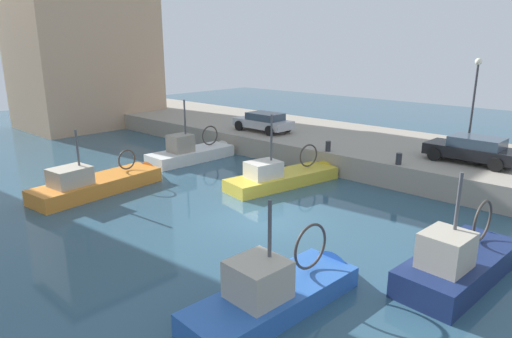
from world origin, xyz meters
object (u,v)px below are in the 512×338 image
Objects in this scene: fishing_boat_orange at (104,188)px; mooring_bollard_south at (399,159)px; fishing_boat_white at (196,157)px; fishing_boat_navy at (462,271)px; fishing_boat_blue at (283,298)px; mooring_bollard_mid at (328,146)px; parked_car_black at (473,149)px; quay_streetlamp at (475,89)px; fishing_boat_yellow at (288,181)px; parked_car_silver at (264,122)px.

mooring_bollard_south is at bearing -45.85° from fishing_boat_orange.
fishing_boat_navy is (-3.70, -16.80, 0.01)m from fishing_boat_white.
fishing_boat_white is 16.20m from fishing_boat_blue.
mooring_bollard_south is at bearing -75.76° from fishing_boat_white.
mooring_bollard_mid is (0.00, 4.00, 0.00)m from mooring_bollard_south.
mooring_bollard_mid is at bearing -68.73° from fishing_boat_white.
parked_car_black is 4.08m from quay_streetlamp.
fishing_boat_yellow is 10.74m from fishing_boat_blue.
fishing_boat_orange is 1.16× the size of fishing_boat_blue.
mooring_bollard_south is (11.40, 2.31, 1.32)m from fishing_boat_blue.
mooring_bollard_mid is at bearing -6.49° from fishing_boat_yellow.
fishing_boat_blue reaches higher than parked_car_black.
fishing_boat_blue is 17.61m from quay_streetlamp.
fishing_boat_white is 1.48× the size of parked_car_black.
quay_streetlamp reaches higher than mooring_bollard_south.
fishing_boat_yellow is 1.21× the size of fishing_boat_navy.
quay_streetlamp is (8.56, -12.76, 4.32)m from fishing_boat_white.
fishing_boat_navy is 8.59m from mooring_bollard_south.
fishing_boat_orange is at bearing 143.68° from quay_streetlamp.
fishing_boat_white is at bearing 166.25° from parked_car_silver.
fishing_boat_white is 0.88× the size of fishing_boat_yellow.
quay_streetlamp is at bearing -36.32° from fishing_boat_orange.
fishing_boat_orange reaches higher than fishing_boat_blue.
fishing_boat_white is at bearing 112.00° from parked_car_black.
fishing_boat_yellow is (6.80, -5.72, -0.00)m from fishing_boat_orange.
fishing_boat_navy is at bearing -161.77° from quay_streetlamp.
parked_car_silver is (11.64, 0.26, 1.73)m from fishing_boat_orange.
fishing_boat_yellow is 1.15× the size of fishing_boat_blue.
parked_car_silver is 0.83× the size of quay_streetlamp.
fishing_boat_navy is at bearing -162.77° from parked_car_black.
parked_car_black is at bearing -86.29° from parked_car_silver.
fishing_boat_blue is at bearing -141.76° from fishing_boat_yellow.
fishing_boat_navy is 1.19× the size of quay_streetlamp.
quay_streetlamp is (17.05, 1.04, 4.30)m from fishing_boat_blue.
fishing_boat_yellow reaches higher than fishing_boat_navy.
mooring_bollard_south is at bearing 11.48° from fishing_boat_blue.
mooring_bollard_mid is (-1.88, -6.32, -0.37)m from parked_car_silver.
parked_car_black is at bearing -0.45° from fishing_boat_blue.
quay_streetlamp is (12.26, 4.04, 4.31)m from fishing_boat_navy.
parked_car_silver is 12.77m from parked_car_black.
fishing_boat_navy is (-3.66, -9.65, 0.03)m from fishing_boat_yellow.
fishing_boat_blue is (-1.64, -12.37, 0.04)m from fishing_boat_orange.
fishing_boat_yellow reaches higher than parked_car_silver.
quay_streetlamp is (15.41, -11.33, 4.33)m from fishing_boat_orange.
mooring_bollard_south is (2.91, -11.49, 1.34)m from fishing_boat_white.
mooring_bollard_south is at bearing -55.69° from fishing_boat_yellow.
mooring_bollard_south is at bearing 38.78° from fishing_boat_navy.
fishing_boat_blue is at bearing 179.55° from parked_car_black.
parked_car_silver is at bearing 43.57° from fishing_boat_blue.
fishing_boat_orange is 17.72m from parked_car_black.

